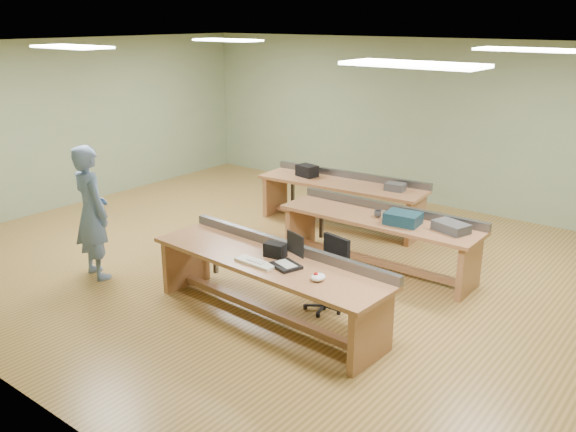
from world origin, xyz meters
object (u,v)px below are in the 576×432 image
object	(u,v)px
workbench_front	(269,274)
parts_bin_grey	(451,227)
workbench_mid	(379,230)
camera_bag	(275,250)
laptop_base	(286,266)
drinks_can	(383,215)
person	(92,212)
task_chair	(327,283)
parts_bin_teal	(403,218)
workbench_back	(342,193)
mug	(378,214)

from	to	relation	value
workbench_front	parts_bin_grey	distance (m)	2.48
workbench_mid	workbench_front	bearing A→B (deg)	-97.16
workbench_mid	camera_bag	world-z (taller)	camera_bag
laptop_base	drinks_can	xyz separation A→B (m)	(0.01, 2.12, 0.04)
person	task_chair	bearing A→B (deg)	-148.90
workbench_mid	parts_bin_teal	world-z (taller)	parts_bin_teal
workbench_back	person	distance (m)	4.09
person	parts_bin_grey	world-z (taller)	person
laptop_base	mug	bearing A→B (deg)	111.27
workbench_mid	parts_bin_teal	distance (m)	0.48
mug	drinks_can	distance (m)	0.10
workbench_back	parts_bin_teal	size ratio (longest dim) A/B	6.54
workbench_mid	mug	xyz separation A→B (m)	(-0.02, -0.02, 0.24)
workbench_front	parts_bin_grey	bearing A→B (deg)	62.79
workbench_mid	mug	bearing A→B (deg)	-133.33
workbench_front	drinks_can	xyz separation A→B (m)	(0.31, 2.04, 0.25)
workbench_front	parts_bin_grey	size ratio (longest dim) A/B	7.06
workbench_back	workbench_mid	bearing A→B (deg)	-45.39
person	workbench_back	bearing A→B (deg)	-99.91
workbench_back	parts_bin_grey	size ratio (longest dim) A/B	6.63
laptop_base	parts_bin_teal	bearing A→B (deg)	100.22
workbench_back	laptop_base	distance (m)	3.71
workbench_back	mug	xyz separation A→B (m)	(1.39, -1.25, 0.24)
person	parts_bin_grey	size ratio (longest dim) A/B	4.11
workbench_mid	person	world-z (taller)	person
workbench_front	task_chair	distance (m)	0.76
parts_bin_teal	task_chair	bearing A→B (deg)	-99.89
mug	drinks_can	size ratio (longest dim) A/B	0.97
laptop_base	parts_bin_teal	world-z (taller)	parts_bin_teal
workbench_back	laptop_base	bearing A→B (deg)	-70.96
parts_bin_teal	parts_bin_grey	bearing A→B (deg)	10.59
workbench_front	workbench_mid	world-z (taller)	same
workbench_back	camera_bag	size ratio (longest dim) A/B	12.16
person	task_chair	xyz separation A→B (m)	(3.01, 1.10, -0.58)
task_chair	drinks_can	distance (m)	1.51
workbench_mid	workbench_back	world-z (taller)	same
person	parts_bin_grey	bearing A→B (deg)	-134.97
workbench_front	workbench_mid	distance (m)	2.11
person	laptop_base	distance (m)	2.97
parts_bin_teal	drinks_can	xyz separation A→B (m)	(-0.31, 0.03, -0.02)
workbench_mid	parts_bin_teal	xyz separation A→B (m)	(0.39, -0.08, 0.27)
workbench_front	laptop_base	distance (m)	0.38
parts_bin_grey	camera_bag	bearing A→B (deg)	-120.95
person	task_chair	distance (m)	3.25
parts_bin_teal	parts_bin_grey	xyz separation A→B (m)	(0.62, 0.12, -0.02)
workbench_front	drinks_can	distance (m)	2.08
person	parts_bin_teal	distance (m)	4.10
workbench_mid	workbench_back	distance (m)	1.87
task_chair	person	bearing A→B (deg)	-148.59
laptop_base	parts_bin_teal	size ratio (longest dim) A/B	0.70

